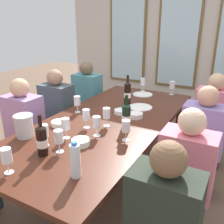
{
  "coord_description": "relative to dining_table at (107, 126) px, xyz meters",
  "views": [
    {
      "loc": [
        1.11,
        -1.93,
        1.66
      ],
      "look_at": [
        0.0,
        0.1,
        0.79
      ],
      "focal_mm": 39.97,
      "sensor_mm": 36.0,
      "label": 1
    }
  ],
  "objects": [
    {
      "name": "wine_glass_8",
      "position": [
        0.1,
        -0.34,
        0.18
      ],
      "size": [
        0.07,
        0.07,
        0.17
      ],
      "color": "white",
      "rests_on": "dining_table"
    },
    {
      "name": "seated_person_7",
      "position": [
        0.85,
        0.96,
        -0.15
      ],
      "size": [
        0.38,
        0.24,
        1.11
      ],
      "color": "#373644",
      "rests_on": "ground"
    },
    {
      "name": "wine_glass_0",
      "position": [
        -0.11,
        -1.06,
        0.18
      ],
      "size": [
        0.07,
        0.07,
        0.17
      ],
      "color": "white",
      "rests_on": "dining_table"
    },
    {
      "name": "white_plate_1",
      "position": [
        0.14,
        0.49,
        0.07
      ],
      "size": [
        0.27,
        0.27,
        0.01
      ],
      "primitive_type": "cylinder",
      "color": "white",
      "rests_on": "dining_table"
    },
    {
      "name": "white_plate_0",
      "position": [
        -0.02,
        0.97,
        0.07
      ],
      "size": [
        0.25,
        0.25,
        0.01
      ],
      "primitive_type": "cylinder",
      "color": "white",
      "rests_on": "dining_table"
    },
    {
      "name": "seated_person_4",
      "position": [
        -0.85,
        0.26,
        -0.15
      ],
      "size": [
        0.38,
        0.24,
        1.11
      ],
      "color": "#33323D",
      "rests_on": "ground"
    },
    {
      "name": "wine_glass_6",
      "position": [
        0.3,
        1.16,
        0.18
      ],
      "size": [
        0.07,
        0.07,
        0.17
      ],
      "color": "white",
      "rests_on": "dining_table"
    },
    {
      "name": "tasting_bowl_3",
      "position": [
        0.07,
        -0.54,
        0.09
      ],
      "size": [
        0.14,
        0.14,
        0.05
      ],
      "primitive_type": "cylinder",
      "color": "white",
      "rests_on": "dining_table"
    },
    {
      "name": "wine_bottle_0",
      "position": [
        0.25,
        -0.09,
        0.18
      ],
      "size": [
        0.08,
        0.08,
        0.31
      ],
      "color": "black",
      "rests_on": "dining_table"
    },
    {
      "name": "dining_table",
      "position": [
        0.0,
        0.0,
        0.0
      ],
      "size": [
        1.08,
        2.43,
        0.74
      ],
      "color": "#482115",
      "rests_on": "ground"
    },
    {
      "name": "water_bottle",
      "position": [
        0.29,
        -0.89,
        0.18
      ],
      "size": [
        0.06,
        0.06,
        0.24
      ],
      "color": "white",
      "rests_on": "dining_table"
    },
    {
      "name": "seated_person_5",
      "position": [
        0.85,
        0.33,
        -0.15
      ],
      "size": [
        0.38,
        0.24,
        1.11
      ],
      "color": "#232A40",
      "rests_on": "ground"
    },
    {
      "name": "seated_person_2",
      "position": [
        -0.85,
        -0.26,
        -0.15
      ],
      "size": [
        0.38,
        0.24,
        1.11
      ],
      "color": "#38322C",
      "rests_on": "ground"
    },
    {
      "name": "tasting_bowl_2",
      "position": [
        -0.32,
        -0.32,
        0.08
      ],
      "size": [
        0.15,
        0.15,
        0.04
      ],
      "primitive_type": "cylinder",
      "color": "white",
      "rests_on": "dining_table"
    },
    {
      "name": "seated_person_6",
      "position": [
        -0.85,
        0.91,
        -0.15
      ],
      "size": [
        0.38,
        0.24,
        1.11
      ],
      "color": "#36313D",
      "rests_on": "ground"
    },
    {
      "name": "tasting_bowl_1",
      "position": [
        0.22,
        0.2,
        0.09
      ],
      "size": [
        0.14,
        0.14,
        0.05
      ],
      "primitive_type": "cylinder",
      "color": "white",
      "rests_on": "dining_table"
    },
    {
      "name": "wine_glass_4",
      "position": [
        -0.1,
        -0.49,
        0.18
      ],
      "size": [
        0.07,
        0.07,
        0.17
      ],
      "color": "white",
      "rests_on": "dining_table"
    },
    {
      "name": "seated_person_3",
      "position": [
        0.85,
        -0.33,
        -0.15
      ],
      "size": [
        0.38,
        0.24,
        1.11
      ],
      "color": "#363A3C",
      "rests_on": "ground"
    },
    {
      "name": "wine_glass_7",
      "position": [
        0.21,
        -0.0,
        0.18
      ],
      "size": [
        0.07,
        0.07,
        0.17
      ],
      "color": "white",
      "rests_on": "dining_table"
    },
    {
      "name": "wine_glass_11",
      "position": [
        -0.38,
        0.04,
        0.18
      ],
      "size": [
        0.07,
        0.07,
        0.17
      ],
      "color": "white",
      "rests_on": "dining_table"
    },
    {
      "name": "wine_glass_5",
      "position": [
        0.0,
        -0.7,
        0.18
      ],
      "size": [
        0.07,
        0.07,
        0.17
      ],
      "color": "white",
      "rests_on": "dining_table"
    },
    {
      "name": "wine_bottle_2",
      "position": [
        -0.08,
        -0.78,
        0.18
      ],
      "size": [
        0.08,
        0.08,
        0.31
      ],
      "color": "black",
      "rests_on": "dining_table"
    },
    {
      "name": "wine_glass_2",
      "position": [
        -0.16,
        -0.68,
        0.18
      ],
      "size": [
        0.07,
        0.07,
        0.17
      ],
      "color": "white",
      "rests_on": "dining_table"
    },
    {
      "name": "wine_glass_10",
      "position": [
        0.35,
        -0.3,
        0.18
      ],
      "size": [
        0.07,
        0.07,
        0.17
      ],
      "color": "white",
      "rests_on": "dining_table"
    },
    {
      "name": "metal_pitcher",
      "position": [
        -0.42,
        -0.63,
        0.16
      ],
      "size": [
        0.16,
        0.16,
        0.19
      ],
      "color": "silver",
      "rests_on": "dining_table"
    },
    {
      "name": "wine_bottle_1",
      "position": [
        -0.04,
        0.54,
        0.19
      ],
      "size": [
        0.08,
        0.08,
        0.34
      ],
      "color": "black",
      "rests_on": "dining_table"
    },
    {
      "name": "back_wall_with_windows",
      "position": [
        0.0,
        2.49,
        0.77
      ],
      "size": [
        4.28,
        0.1,
        2.9
      ],
      "color": "beige",
      "rests_on": "ground"
    },
    {
      "name": "ground_plane",
      "position": [
        0.0,
        0.0,
        -0.68
      ],
      "size": [
        12.0,
        12.0,
        0.0
      ],
      "primitive_type": "plane",
      "color": "brown"
    },
    {
      "name": "wine_glass_3",
      "position": [
        0.07,
        -0.12,
        0.18
      ],
      "size": [
        0.07,
        0.07,
        0.17
      ],
      "color": "white",
      "rests_on": "dining_table"
    },
    {
      "name": "tasting_bowl_0",
      "position": [
        0.04,
        0.23,
        0.08
      ],
      "size": [
        0.15,
        0.15,
        0.04
      ],
      "primitive_type": "cylinder",
      "color": "white",
      "rests_on": "dining_table"
    },
    {
      "name": "wine_glass_1",
      "position": [
        -0.09,
        1.15,
        0.18
      ],
      "size": [
        0.07,
        0.07,
        0.17
      ],
      "color": "white",
      "rests_on": "dining_table"
    },
    {
      "name": "wine_glass_9",
      "position": [
        -0.07,
        -0.24,
        0.18
      ],
      "size": [
        0.07,
        0.07,
        0.17
      ],
      "color": "white",
      "rests_on": "dining_table"
    }
  ]
}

